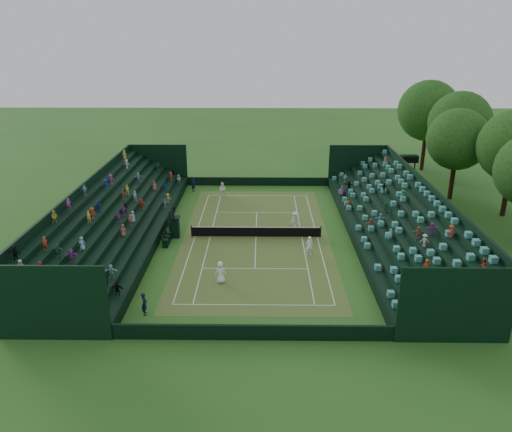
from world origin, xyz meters
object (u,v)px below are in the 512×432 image
at_px(player_near_east, 309,246).
at_px(player_far_east, 295,220).
at_px(tennis_net, 256,231).
at_px(player_near_west, 221,272).
at_px(umpire_chair, 175,224).
at_px(player_far_west, 223,189).

relative_size(player_near_east, player_far_east, 1.03).
height_order(tennis_net, player_near_east, player_near_east).
bearing_deg(player_near_west, tennis_net, -124.91).
bearing_deg(player_near_east, player_near_west, 32.59).
bearing_deg(umpire_chair, player_near_west, -60.90).
bearing_deg(player_far_east, player_near_west, -157.39).
distance_m(umpire_chair, player_near_east, 12.23).
distance_m(tennis_net, player_far_west, 12.40).
xyz_separation_m(player_near_east, player_far_west, (-8.29, 15.63, -0.05)).
height_order(tennis_net, player_far_east, player_far_east).
height_order(tennis_net, player_far_west, player_far_west).
bearing_deg(player_near_west, player_near_east, -164.01).
bearing_deg(umpire_chair, player_near_east, -17.70).
bearing_deg(player_near_west, player_far_east, -138.49).
bearing_deg(player_far_east, tennis_net, 172.59).
bearing_deg(player_near_east, tennis_net, -43.56).
height_order(player_far_west, player_far_east, player_far_east).
height_order(player_near_west, player_far_east, player_near_west).
relative_size(tennis_net, player_far_east, 7.11).
relative_size(umpire_chair, player_near_west, 1.73).
relative_size(tennis_net, player_near_east, 6.92).
distance_m(umpire_chair, player_far_east, 11.12).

